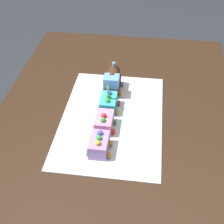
{
  "coord_description": "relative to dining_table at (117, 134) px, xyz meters",
  "views": [
    {
      "loc": [
        0.95,
        0.11,
        1.58
      ],
      "look_at": [
        0.02,
        -0.02,
        0.77
      ],
      "focal_mm": 50.16,
      "sensor_mm": 36.0,
      "label": 1
    }
  ],
  "objects": [
    {
      "name": "cake_board",
      "position": [
        0.02,
        -0.02,
        0.11
      ],
      "size": [
        0.6,
        0.4,
        0.0
      ],
      "primitive_type": "cube",
      "color": "silver",
      "rests_on": "dining_table"
    },
    {
      "name": "cake_car_tanker_turquoise",
      "position": [
        -0.04,
        -0.04,
        0.14
      ],
      "size": [
        0.1,
        0.08,
        0.07
      ],
      "color": "#38B7C6",
      "rests_on": "cake_board"
    },
    {
      "name": "ground_plane",
      "position": [
        0.0,
        0.0,
        -0.63
      ],
      "size": [
        8.0,
        8.0,
        0.0
      ],
      "primitive_type": "plane",
      "color": "#2D3038"
    },
    {
      "name": "dining_table",
      "position": [
        0.0,
        0.0,
        0.0
      ],
      "size": [
        1.4,
        1.0,
        0.74
      ],
      "color": "#382316",
      "rests_on": "ground"
    },
    {
      "name": "cake_car_flatbed_lavender",
      "position": [
        0.2,
        -0.04,
        0.14
      ],
      "size": [
        0.1,
        0.08,
        0.07
      ],
      "color": "#AD84E0",
      "rests_on": "cake_board"
    },
    {
      "name": "cake_locomotive",
      "position": [
        -0.16,
        -0.04,
        0.16
      ],
      "size": [
        0.14,
        0.08,
        0.12
      ],
      "color": "#472816",
      "rests_on": "cake_board"
    },
    {
      "name": "birthday_candle",
      "position": [
        -0.03,
        -0.04,
        0.21
      ],
      "size": [
        0.01,
        0.01,
        0.06
      ],
      "color": "#66D872",
      "rests_on": "cake_car_tanker_turquoise"
    },
    {
      "name": "cake_car_hopper_bubblegum",
      "position": [
        0.08,
        -0.04,
        0.14
      ],
      "size": [
        0.1,
        0.08,
        0.07
      ],
      "color": "pink",
      "rests_on": "cake_board"
    }
  ]
}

